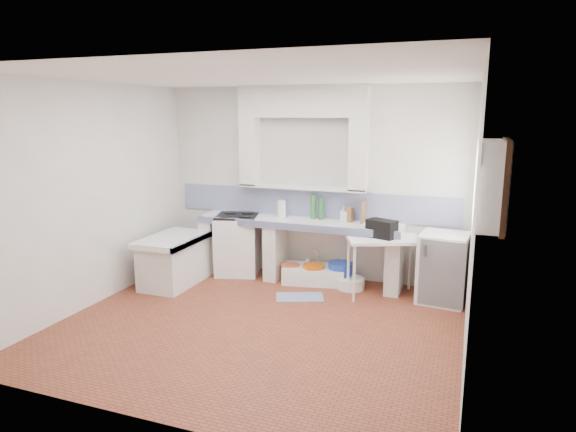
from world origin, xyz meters
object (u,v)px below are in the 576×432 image
(sink, at_px, (314,275))
(fridge, at_px, (443,268))
(side_table, at_px, (383,267))
(stove, at_px, (238,245))

(sink, bearing_deg, fridge, -15.45)
(side_table, xyz_separation_m, fridge, (0.76, 0.05, 0.05))
(sink, height_order, fridge, fridge)
(stove, relative_size, fridge, 0.97)
(stove, bearing_deg, side_table, -20.10)
(stove, distance_m, side_table, 2.25)
(side_table, relative_size, fridge, 1.06)
(stove, relative_size, sink, 1.00)
(sink, xyz_separation_m, fridge, (1.78, -0.14, 0.35))
(stove, relative_size, side_table, 0.92)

